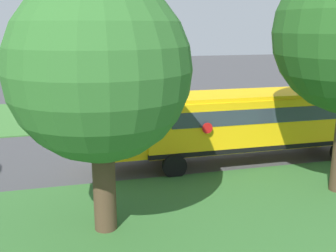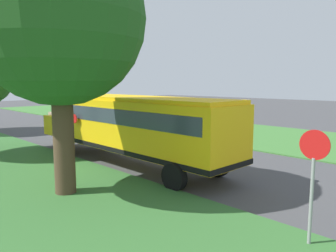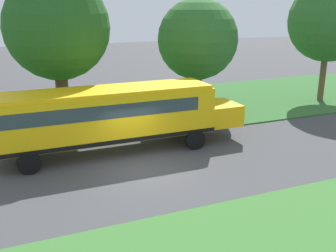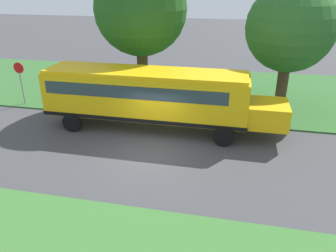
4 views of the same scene
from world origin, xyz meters
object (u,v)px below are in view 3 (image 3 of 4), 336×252
(oak_tree_beside_bus, at_px, (57,26))
(oak_tree_roadside_mid, at_px, (199,38))
(oak_tree_far_end, at_px, (329,21))
(school_bus, at_px, (111,114))

(oak_tree_beside_bus, distance_m, oak_tree_roadside_mid, 8.91)
(oak_tree_beside_bus, xyz_separation_m, oak_tree_far_end, (-0.24, 18.89, -0.01))
(oak_tree_roadside_mid, xyz_separation_m, oak_tree_far_end, (0.61, 10.07, 0.91))
(school_bus, bearing_deg, oak_tree_far_end, 104.19)
(oak_tree_roadside_mid, bearing_deg, school_bus, -55.23)
(oak_tree_roadside_mid, height_order, oak_tree_far_end, oak_tree_far_end)
(oak_tree_beside_bus, height_order, oak_tree_roadside_mid, oak_tree_beside_bus)
(oak_tree_beside_bus, bearing_deg, oak_tree_roadside_mid, 95.50)
(school_bus, height_order, oak_tree_roadside_mid, oak_tree_roadside_mid)
(oak_tree_far_end, bearing_deg, school_bus, -75.81)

